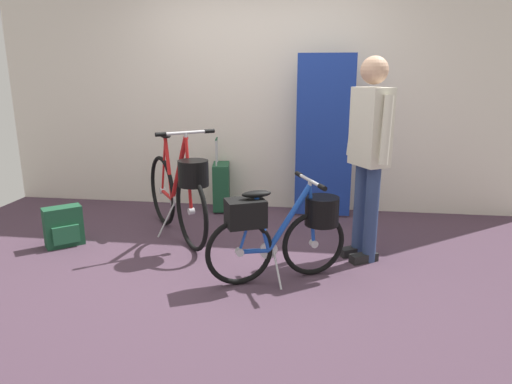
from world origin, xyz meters
TOP-DOWN VIEW (x-y plane):
  - ground_plane at (0.00, 0.00)m, footprint 6.04×6.04m
  - back_wall at (0.00, 1.68)m, footprint 6.04×0.10m
  - floor_banner_stand at (0.73, 1.33)m, footprint 0.60×0.36m
  - folding_bike_foreground at (0.44, -0.30)m, footprint 1.03×0.61m
  - display_bike_left at (-0.59, 0.42)m, footprint 0.96×1.26m
  - visitor_near_wall at (1.09, 0.21)m, footprint 0.38×0.46m
  - rolling_suitcase at (-0.41, 1.42)m, footprint 0.24×0.38m
  - backpack_on_floor at (-1.60, 0.12)m, footprint 0.35×0.33m

SIDE VIEW (x-z plane):
  - ground_plane at x=0.00m, z-range 0.00..0.00m
  - backpack_on_floor at x=-1.60m, z-range 0.00..0.36m
  - rolling_suitcase at x=-0.41m, z-range -0.13..0.70m
  - folding_bike_foreground at x=0.44m, z-range 0.02..0.81m
  - display_bike_left at x=-0.59m, z-range -0.06..1.01m
  - floor_banner_stand at x=0.73m, z-range -0.09..1.65m
  - visitor_near_wall at x=1.09m, z-range 0.12..1.79m
  - back_wall at x=0.00m, z-range 0.00..3.12m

